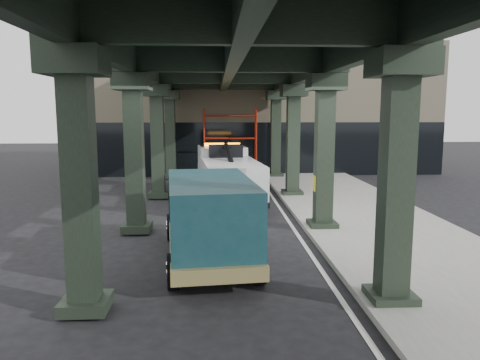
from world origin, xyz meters
name	(u,v)px	position (x,y,z in m)	size (l,w,h in m)	color
ground	(247,249)	(0.00, 0.00, 0.00)	(90.00, 90.00, 0.00)	black
sidewalk	(379,227)	(4.50, 2.00, 0.07)	(5.00, 40.00, 0.15)	gray
lane_stripe	(295,230)	(1.70, 2.00, 0.01)	(0.12, 38.00, 0.01)	silver
viaduct	(230,59)	(-0.40, 2.00, 5.46)	(7.40, 32.00, 6.40)	black
building	(256,109)	(2.00, 20.00, 4.00)	(22.00, 10.00, 8.00)	#C6B793
scaffolding	(230,141)	(0.00, 14.64, 2.11)	(3.08, 0.88, 4.00)	#B3210E
tow_truck	(227,172)	(-0.39, 7.37, 1.23)	(2.85, 7.83, 2.52)	black
towed_van	(209,217)	(-1.05, -1.04, 1.19)	(2.63, 5.61, 2.21)	#123941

